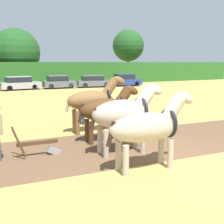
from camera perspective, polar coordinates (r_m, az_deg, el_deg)
ground_plane at (r=9.60m, az=11.15°, el=-8.75°), size 240.00×240.00×0.00m
plowed_furrow_strip at (r=9.69m, az=-18.23°, el=-8.88°), size 21.97×5.68×0.01m
hedgerow at (r=38.54m, az=-18.52°, el=7.28°), size 73.06×1.56×3.14m
tree_center_left at (r=43.17m, az=-18.97°, el=11.35°), size 6.82×6.82×7.88m
tree_center at (r=50.51m, az=3.32°, el=13.29°), size 5.48×5.48×8.72m
draft_horse_lead_left at (r=8.09m, az=7.49°, el=-2.99°), size 2.91×1.03×2.29m
draft_horse_lead_right at (r=9.44m, az=2.55°, el=-0.29°), size 2.76×1.14×2.41m
draft_horse_trail_left at (r=10.90m, az=-1.08°, el=0.56°), size 2.59×1.03×2.25m
draft_horse_trail_right at (r=12.36m, az=-3.80°, el=2.39°), size 2.86×1.05×2.53m
plow at (r=9.67m, az=-14.10°, el=-6.77°), size 1.59×0.49×1.13m
farmer_beside_team at (r=14.01m, az=-6.23°, el=1.13°), size 0.42×0.56×1.59m
parked_car_center at (r=33.63m, az=-18.24°, el=5.54°), size 4.59×2.21×1.53m
parked_car_center_right at (r=34.44m, az=-10.78°, el=5.97°), size 3.85×1.95×1.54m
parked_car_right at (r=35.55m, az=-3.74°, el=6.21°), size 4.55×2.52×1.48m
parked_car_far_right at (r=37.38m, az=2.76°, el=6.48°), size 4.18×2.36×1.59m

